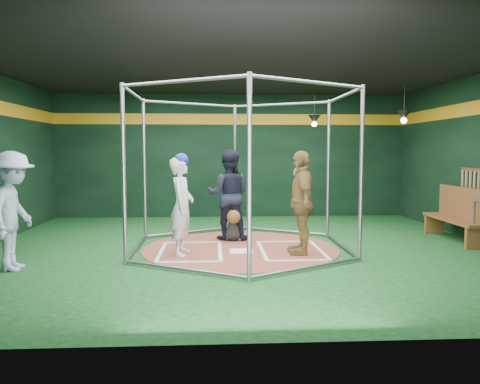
{
  "coord_description": "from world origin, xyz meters",
  "views": [
    {
      "loc": [
        -0.5,
        -8.95,
        1.89
      ],
      "look_at": [
        0.0,
        0.1,
        1.1
      ],
      "focal_mm": 35.0,
      "sensor_mm": 36.0,
      "label": 1
    }
  ],
  "objects": [
    {
      "name": "clay_disc",
      "position": [
        0.0,
        0.0,
        0.01
      ],
      "size": [
        3.8,
        3.8,
        0.01
      ],
      "primitive_type": "cylinder",
      "color": "brown",
      "rests_on": "ground"
    },
    {
      "name": "pendant_lamp_near",
      "position": [
        2.2,
        3.6,
        2.74
      ],
      "size": [
        0.34,
        0.34,
        0.9
      ],
      "color": "black",
      "rests_on": "room_shell"
    },
    {
      "name": "batter_box_left",
      "position": [
        -0.95,
        -0.25,
        0.02
      ],
      "size": [
        1.17,
        1.77,
        0.01
      ],
      "color": "white",
      "rests_on": "clay_disc"
    },
    {
      "name": "catcher_figure",
      "position": [
        -0.11,
        0.74,
        0.48
      ],
      "size": [
        0.48,
        0.56,
        0.92
      ],
      "color": "black",
      "rests_on": "clay_disc"
    },
    {
      "name": "batter_figure",
      "position": [
        -1.09,
        -0.51,
        0.93
      ],
      "size": [
        0.5,
        0.7,
        1.84
      ],
      "color": "silver",
      "rests_on": "clay_disc"
    },
    {
      "name": "bat_rack",
      "position": [
        4.93,
        0.4,
        1.05
      ],
      "size": [
        0.07,
        1.25,
        0.98
      ],
      "color": "brown",
      "rests_on": "room_shell"
    },
    {
      "name": "batting_cage",
      "position": [
        -0.0,
        -0.0,
        1.5
      ],
      "size": [
        4.05,
        4.67,
        3.0
      ],
      "color": "gray",
      "rests_on": "ground"
    },
    {
      "name": "home_plate",
      "position": [
        0.0,
        -0.3,
        0.02
      ],
      "size": [
        0.43,
        0.43,
        0.01
      ],
      "primitive_type": "cube",
      "color": "white",
      "rests_on": "clay_disc"
    },
    {
      "name": "batter_box_right",
      "position": [
        0.95,
        -0.25,
        0.02
      ],
      "size": [
        1.17,
        1.77,
        0.01
      ],
      "color": "white",
      "rests_on": "clay_disc"
    },
    {
      "name": "room_shell",
      "position": [
        0.0,
        0.01,
        1.75
      ],
      "size": [
        10.1,
        9.1,
        3.53
      ],
      "color": "#0D3A14",
      "rests_on": "ground"
    },
    {
      "name": "dugout_bench",
      "position": [
        4.64,
        0.55,
        0.58
      ],
      "size": [
        0.45,
        1.95,
        1.14
      ],
      "color": "brown",
      "rests_on": "ground"
    },
    {
      "name": "visitor_leopard",
      "position": [
        1.08,
        -0.52,
        0.96
      ],
      "size": [
        0.48,
        1.11,
        1.89
      ],
      "primitive_type": "imported",
      "rotation": [
        0.0,
        0.0,
        -1.58
      ],
      "color": "tan",
      "rests_on": "clay_disc"
    },
    {
      "name": "umpire",
      "position": [
        -0.2,
        0.96,
        0.97
      ],
      "size": [
        1.02,
        0.84,
        1.91
      ],
      "primitive_type": "imported",
      "rotation": [
        0.0,
        0.0,
        3.01
      ],
      "color": "black",
      "rests_on": "clay_disc"
    },
    {
      "name": "bystander_blue",
      "position": [
        -3.69,
        -1.41,
        0.95
      ],
      "size": [
        0.76,
        1.26,
        1.9
      ],
      "primitive_type": "imported",
      "rotation": [
        0.0,
        0.0,
        1.62
      ],
      "color": "#9BB4CD",
      "rests_on": "ground"
    },
    {
      "name": "pendant_lamp_far",
      "position": [
        4.0,
        2.0,
        2.74
      ],
      "size": [
        0.34,
        0.34,
        0.9
      ],
      "color": "black",
      "rests_on": "room_shell"
    }
  ]
}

